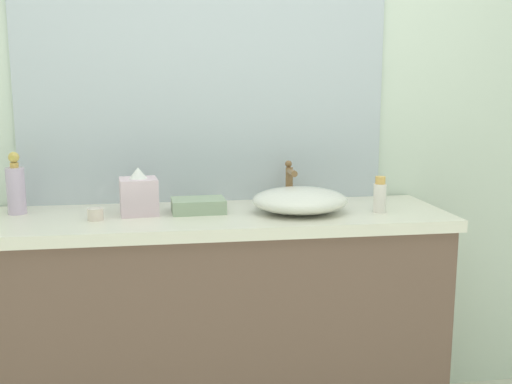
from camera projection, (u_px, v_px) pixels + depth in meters
bathroom_wall_rear at (229, 105)px, 2.41m from camera, size 6.00×0.06×2.60m
vanity_counter at (213, 329)px, 2.25m from camera, size 1.76×0.51×0.91m
wall_mirror_panel at (204, 42)px, 2.31m from camera, size 1.47×0.01×1.27m
sink_basin at (300, 200)px, 2.19m from camera, size 0.36×0.32×0.09m
faucet at (290, 179)px, 2.35m from camera, size 0.03×0.13×0.17m
soap_dispenser at (16, 188)px, 2.15m from camera, size 0.07×0.07×0.23m
lotion_bottle at (380, 196)px, 2.19m from camera, size 0.05×0.05×0.14m
tissue_box at (139, 194)px, 2.15m from camera, size 0.15×0.15×0.17m
candle_jar at (95, 214)px, 2.06m from camera, size 0.06×0.06×0.04m
folded_hand_towel at (198, 205)px, 2.19m from camera, size 0.20×0.15×0.05m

